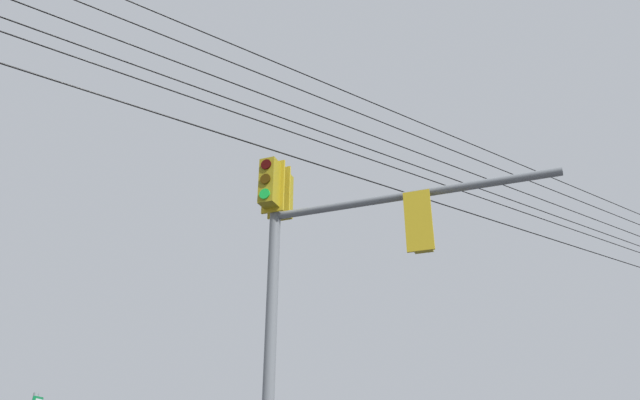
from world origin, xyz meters
TOP-DOWN VIEW (x-y plane):
  - signal_mast_assembly at (-0.13, 0.03)m, footprint 5.03×1.70m
  - overhead_wire_span at (0.05, -1.25)m, footprint 12.35×31.86m

SIDE VIEW (x-z plane):
  - signal_mast_assembly at x=-0.13m, z-range 1.49..8.60m
  - overhead_wire_span at x=0.05m, z-range 7.07..9.60m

